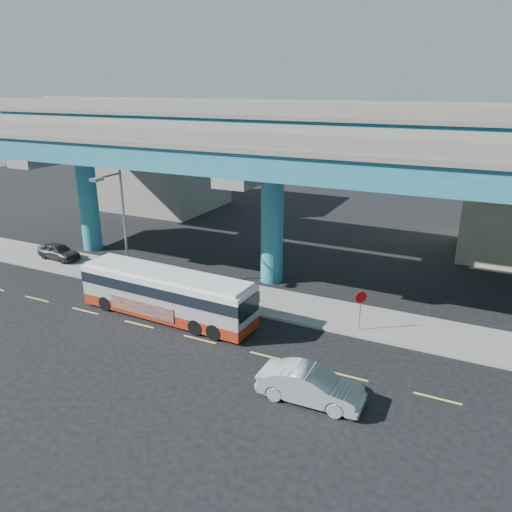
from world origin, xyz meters
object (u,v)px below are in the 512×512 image
at_px(parked_car, 59,251).
at_px(stop_sign, 361,303).
at_px(sedan, 310,385).
at_px(transit_bus, 167,293).
at_px(street_lamp, 118,214).

distance_m(parked_car, stop_sign, 23.63).
bearing_deg(parked_car, sedan, -105.36).
height_order(transit_bus, parked_car, transit_bus).
bearing_deg(sedan, parked_car, 69.13).
bearing_deg(stop_sign, street_lamp, 167.50).
bearing_deg(parked_car, transit_bus, -103.98).
relative_size(transit_bus, stop_sign, 4.85).
distance_m(sedan, parked_car, 24.79).
bearing_deg(stop_sign, parked_car, 161.32).
xyz_separation_m(parked_car, stop_sign, (23.56, -1.42, 0.99)).
relative_size(transit_bus, sedan, 2.41).
bearing_deg(street_lamp, transit_bus, -23.75).
relative_size(transit_bus, street_lamp, 1.44).
xyz_separation_m(parked_car, street_lamp, (8.05, -2.16, 4.34)).
xyz_separation_m(transit_bus, street_lamp, (-5.06, 2.23, 3.57)).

